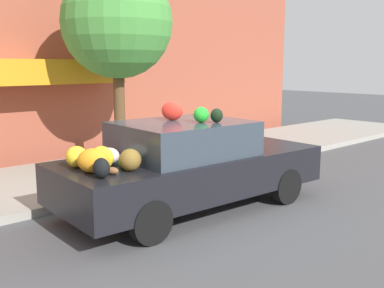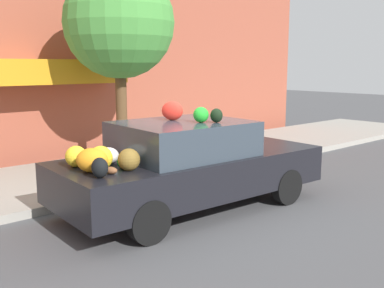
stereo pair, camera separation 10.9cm
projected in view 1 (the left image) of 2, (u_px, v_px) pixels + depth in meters
name	position (u px, v px, depth m)	size (l,w,h in m)	color
ground_plane	(187.00, 206.00, 7.52)	(60.00, 60.00, 0.00)	#4C4C4F
sidewalk_curb	(102.00, 173.00, 9.48)	(24.00, 3.20, 0.14)	#9E998E
building_facade	(48.00, 36.00, 10.59)	(18.00, 1.20, 6.05)	#9E4C38
street_tree	(117.00, 24.00, 9.39)	(2.34, 2.34, 4.23)	brown
fire_hydrant	(210.00, 148.00, 10.13)	(0.20, 0.20, 0.70)	#B2B2B7
art_car	(188.00, 164.00, 7.24)	(4.54, 2.02, 1.75)	black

